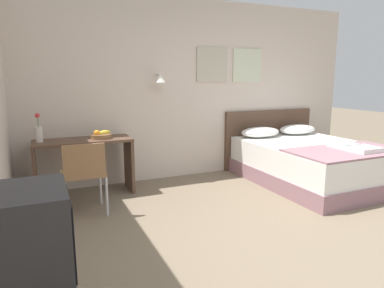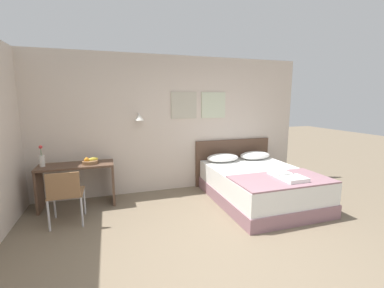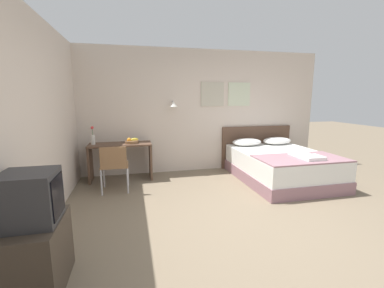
% 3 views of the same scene
% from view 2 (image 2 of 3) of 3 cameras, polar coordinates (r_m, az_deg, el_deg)
% --- Properties ---
extents(ground_plane, '(24.00, 24.00, 0.00)m').
position_cam_2_polar(ground_plane, '(3.13, 6.38, -25.63)').
color(ground_plane, '#756651').
extents(wall_back, '(5.76, 0.31, 2.65)m').
position_cam_2_polar(wall_back, '(5.10, -5.63, 4.36)').
color(wall_back, beige).
rests_on(wall_back, ground_plane).
extents(bed, '(1.58, 2.07, 0.57)m').
position_cam_2_polar(bed, '(4.84, 14.76, -8.93)').
color(bed, gray).
rests_on(bed, ground_plane).
extents(headboard, '(1.70, 0.06, 0.97)m').
position_cam_2_polar(headboard, '(5.67, 9.05, -3.85)').
color(headboard, brown).
rests_on(headboard, ground_plane).
extents(pillow_left, '(0.66, 0.40, 0.16)m').
position_cam_2_polar(pillow_left, '(5.23, 6.84, -3.06)').
color(pillow_left, white).
rests_on(pillow_left, bed).
extents(pillow_right, '(0.66, 0.40, 0.16)m').
position_cam_2_polar(pillow_right, '(5.58, 13.81, -2.46)').
color(pillow_right, white).
rests_on(pillow_right, bed).
extents(throw_blanket, '(1.54, 0.83, 0.02)m').
position_cam_2_polar(throw_blanket, '(4.29, 19.29, -7.42)').
color(throw_blanket, gray).
rests_on(throw_blanket, bed).
extents(folded_towel_near_foot, '(0.29, 0.33, 0.06)m').
position_cam_2_polar(folded_towel_near_foot, '(4.43, 19.05, -6.27)').
color(folded_towel_near_foot, white).
rests_on(folded_towel_near_foot, throw_blanket).
extents(folded_towel_mid_bed, '(0.35, 0.30, 0.06)m').
position_cam_2_polar(folded_towel_mid_bed, '(4.23, 21.68, -7.19)').
color(folded_towel_mid_bed, white).
rests_on(folded_towel_mid_bed, throw_blanket).
extents(desk, '(1.20, 0.49, 0.74)m').
position_cam_2_polar(desk, '(4.81, -24.20, -6.69)').
color(desk, brown).
rests_on(desk, ground_plane).
extents(desk_chair, '(0.47, 0.47, 0.82)m').
position_cam_2_polar(desk_chair, '(4.16, -26.35, -9.57)').
color(desk_chair, '#8E6642').
rests_on(desk_chair, ground_plane).
extents(fruit_bowl, '(0.27, 0.26, 0.11)m').
position_cam_2_polar(fruit_bowl, '(4.71, -21.70, -3.62)').
color(fruit_bowl, brown).
rests_on(fruit_bowl, desk).
extents(flower_vase, '(0.08, 0.08, 0.35)m').
position_cam_2_polar(flower_vase, '(4.83, -30.41, -2.96)').
color(flower_vase, silver).
rests_on(flower_vase, desk).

